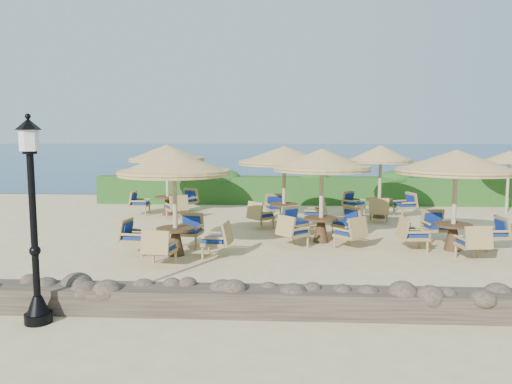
{
  "coord_description": "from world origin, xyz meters",
  "views": [
    {
      "loc": [
        -0.8,
        -14.42,
        3.08
      ],
      "look_at": [
        -1.66,
        0.59,
        1.3
      ],
      "focal_mm": 35.0,
      "sensor_mm": 36.0,
      "label": 1
    }
  ],
  "objects_px": {
    "lamp_post": "(34,229)",
    "cafe_set_4": "(284,166)",
    "cafe_set_0": "(175,183)",
    "cafe_set_3": "(167,164)",
    "extra_parasol": "(509,157)",
    "cafe_set_5": "(380,170)",
    "cafe_set_1": "(322,179)",
    "cafe_set_2": "(455,179)"
  },
  "relations": [
    {
      "from": "cafe_set_1",
      "to": "cafe_set_2",
      "type": "bearing_deg",
      "value": -13.18
    },
    {
      "from": "cafe_set_1",
      "to": "extra_parasol",
      "type": "bearing_deg",
      "value": 36.71
    },
    {
      "from": "lamp_post",
      "to": "cafe_set_4",
      "type": "xyz_separation_m",
      "value": [
        3.99,
        9.09,
        0.42
      ]
    },
    {
      "from": "cafe_set_4",
      "to": "cafe_set_5",
      "type": "height_order",
      "value": "same"
    },
    {
      "from": "lamp_post",
      "to": "cafe_set_2",
      "type": "bearing_deg",
      "value": 33.39
    },
    {
      "from": "cafe_set_3",
      "to": "cafe_set_4",
      "type": "xyz_separation_m",
      "value": [
        4.39,
        -1.72,
        0.05
      ]
    },
    {
      "from": "lamp_post",
      "to": "cafe_set_0",
      "type": "distance_m",
      "value": 4.79
    },
    {
      "from": "cafe_set_2",
      "to": "cafe_set_5",
      "type": "relative_size",
      "value": 1.14
    },
    {
      "from": "extra_parasol",
      "to": "cafe_set_1",
      "type": "height_order",
      "value": "cafe_set_1"
    },
    {
      "from": "lamp_post",
      "to": "cafe_set_1",
      "type": "bearing_deg",
      "value": 51.61
    },
    {
      "from": "lamp_post",
      "to": "cafe_set_0",
      "type": "relative_size",
      "value": 1.15
    },
    {
      "from": "cafe_set_4",
      "to": "cafe_set_3",
      "type": "bearing_deg",
      "value": 158.61
    },
    {
      "from": "cafe_set_0",
      "to": "cafe_set_4",
      "type": "bearing_deg",
      "value": 58.62
    },
    {
      "from": "lamp_post",
      "to": "cafe_set_2",
      "type": "xyz_separation_m",
      "value": [
        8.45,
        5.57,
        0.34
      ]
    },
    {
      "from": "lamp_post",
      "to": "cafe_set_4",
      "type": "height_order",
      "value": "lamp_post"
    },
    {
      "from": "cafe_set_0",
      "to": "cafe_set_1",
      "type": "height_order",
      "value": "same"
    },
    {
      "from": "cafe_set_0",
      "to": "cafe_set_5",
      "type": "height_order",
      "value": "same"
    },
    {
      "from": "cafe_set_2",
      "to": "cafe_set_4",
      "type": "distance_m",
      "value": 5.68
    },
    {
      "from": "cafe_set_0",
      "to": "cafe_set_3",
      "type": "relative_size",
      "value": 1.01
    },
    {
      "from": "extra_parasol",
      "to": "cafe_set_2",
      "type": "bearing_deg",
      "value": -122.85
    },
    {
      "from": "cafe_set_4",
      "to": "lamp_post",
      "type": "bearing_deg",
      "value": -113.71
    },
    {
      "from": "cafe_set_0",
      "to": "lamp_post",
      "type": "bearing_deg",
      "value": -105.3
    },
    {
      "from": "extra_parasol",
      "to": "cafe_set_3",
      "type": "height_order",
      "value": "cafe_set_3"
    },
    {
      "from": "cafe_set_0",
      "to": "cafe_set_3",
      "type": "distance_m",
      "value": 6.41
    },
    {
      "from": "cafe_set_0",
      "to": "cafe_set_2",
      "type": "bearing_deg",
      "value": 7.61
    },
    {
      "from": "lamp_post",
      "to": "cafe_set_4",
      "type": "bearing_deg",
      "value": 66.29
    },
    {
      "from": "lamp_post",
      "to": "cafe_set_3",
      "type": "bearing_deg",
      "value": 92.09
    },
    {
      "from": "cafe_set_5",
      "to": "extra_parasol",
      "type": "bearing_deg",
      "value": 15.48
    },
    {
      "from": "cafe_set_0",
      "to": "cafe_set_5",
      "type": "relative_size",
      "value": 1.05
    },
    {
      "from": "extra_parasol",
      "to": "cafe_set_5",
      "type": "distance_m",
      "value": 5.35
    },
    {
      "from": "cafe_set_1",
      "to": "cafe_set_2",
      "type": "xyz_separation_m",
      "value": [
        3.4,
        -0.8,
        0.09
      ]
    },
    {
      "from": "extra_parasol",
      "to": "cafe_set_5",
      "type": "xyz_separation_m",
      "value": [
        -5.14,
        -1.42,
        -0.41
      ]
    },
    {
      "from": "cafe_set_0",
      "to": "cafe_set_2",
      "type": "relative_size",
      "value": 0.92
    },
    {
      "from": "cafe_set_2",
      "to": "extra_parasol",
      "type": "bearing_deg",
      "value": 57.15
    },
    {
      "from": "extra_parasol",
      "to": "cafe_set_3",
      "type": "relative_size",
      "value": 0.85
    },
    {
      "from": "lamp_post",
      "to": "extra_parasol",
      "type": "distance_m",
      "value": 17.41
    },
    {
      "from": "lamp_post",
      "to": "cafe_set_1",
      "type": "relative_size",
      "value": 1.2
    },
    {
      "from": "cafe_set_2",
      "to": "cafe_set_4",
      "type": "height_order",
      "value": "same"
    },
    {
      "from": "cafe_set_1",
      "to": "cafe_set_5",
      "type": "bearing_deg",
      "value": 60.18
    },
    {
      "from": "lamp_post",
      "to": "extra_parasol",
      "type": "relative_size",
      "value": 1.38
    },
    {
      "from": "cafe_set_3",
      "to": "cafe_set_5",
      "type": "distance_m",
      "value": 7.86
    },
    {
      "from": "cafe_set_1",
      "to": "cafe_set_4",
      "type": "distance_m",
      "value": 2.92
    }
  ]
}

